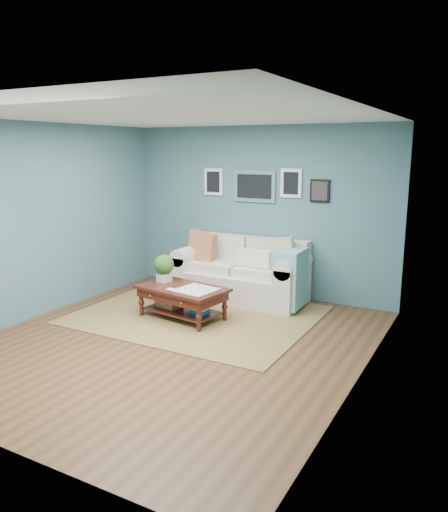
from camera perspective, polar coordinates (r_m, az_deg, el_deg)
The scene contains 4 objects.
room_shell at distance 5.95m, azimuth -5.77°, elevation 2.68°, with size 5.00×5.02×2.70m.
area_rug at distance 7.21m, azimuth -3.09°, elevation -6.69°, with size 3.24×2.59×0.01m, color brown.
loveseat at distance 7.81m, azimuth 2.59°, elevation -1.95°, with size 2.08×0.94×1.07m.
coffee_table at distance 7.01m, azimuth -5.16°, elevation -4.06°, with size 1.32×0.89×0.86m.
Camera 1 is at (3.32, -4.78, 2.32)m, focal length 35.00 mm.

